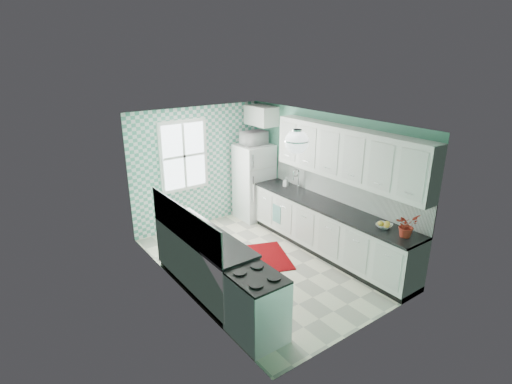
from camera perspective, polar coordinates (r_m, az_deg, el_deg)
floor at (r=7.17m, az=0.87°, el=-10.16°), size 3.00×4.40×0.02m
ceiling at (r=6.31m, az=0.99°, el=10.12°), size 3.00×4.40×0.02m
wall_back at (r=8.42m, az=-8.18°, el=3.57°), size 3.00×0.02×2.50m
wall_front at (r=5.19m, az=15.89°, el=-7.52°), size 3.00×0.02×2.50m
wall_left at (r=5.91m, az=-10.87°, el=-3.66°), size 0.02×4.40×2.50m
wall_right at (r=7.59m, az=10.07°, el=1.67°), size 0.02×4.40×2.50m
accent_wall at (r=8.40m, az=-8.11°, el=3.53°), size 3.00×0.01×2.50m
window at (r=8.14m, az=-10.29°, el=5.09°), size 1.04×0.05×1.44m
backsplash_right at (r=7.34m, az=12.16°, el=0.44°), size 0.02×3.60×0.51m
backsplash_left at (r=5.88m, az=-10.33°, el=-4.35°), size 0.02×2.15×0.51m
upper_cabinets_right at (r=6.90m, az=12.94°, el=5.29°), size 0.33×3.20×0.90m
upper_cabinet_fridge at (r=8.56m, az=0.54°, el=10.90°), size 0.40×0.74×0.40m
ceiling_light at (r=5.74m, az=5.83°, el=7.16°), size 0.34×0.34×0.35m
base_cabinets_right at (r=7.41m, az=10.24°, el=-5.43°), size 0.60×3.60×0.90m
countertop_right at (r=7.22m, az=10.38°, el=-2.08°), size 0.63×3.60×0.04m
base_cabinets_left at (r=6.33m, az=-7.55°, el=-9.92°), size 0.60×2.15×0.90m
countertop_left at (r=6.12m, az=-7.62°, el=-6.05°), size 0.63×2.15×0.04m
fridge at (r=8.75m, az=-0.30°, el=1.49°), size 0.72×0.72×1.65m
stove at (r=5.31m, az=0.09°, el=-15.91°), size 0.59×0.74×0.89m
sink at (r=7.93m, az=5.07°, el=0.25°), size 0.52×0.43×0.53m
rug at (r=7.33m, az=1.49°, el=-9.30°), size 1.09×1.28×0.02m
dish_towel at (r=7.94m, az=2.98°, el=-3.15°), size 0.04×0.24×0.36m
fruit_bowl at (r=6.54m, az=17.83°, el=-4.63°), size 0.30×0.30×0.06m
potted_plant at (r=6.29m, az=20.71°, el=-4.46°), size 0.35×0.31×0.36m
soap_bottle at (r=8.09m, az=4.26°, el=1.45°), size 0.11×0.11×0.19m
microwave at (r=8.50m, az=-0.31°, el=7.72°), size 0.53×0.37×0.29m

